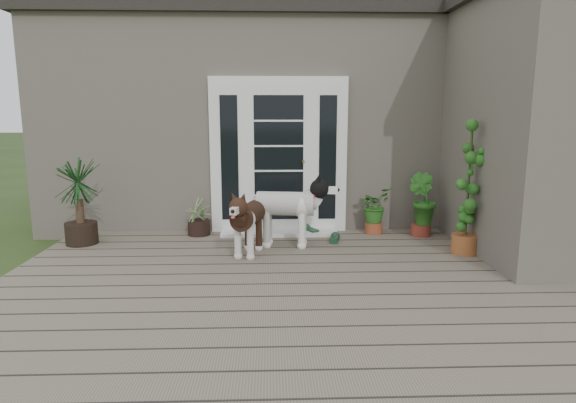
{
  "coord_description": "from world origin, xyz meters",
  "views": [
    {
      "loc": [
        -0.31,
        -4.19,
        1.8
      ],
      "look_at": [
        -0.1,
        1.75,
        0.7
      ],
      "focal_mm": 30.4,
      "sensor_mm": 36.0,
      "label": 1
    }
  ],
  "objects": [
    {
      "name": "house_main",
      "position": [
        0.0,
        4.65,
        1.55
      ],
      "size": [
        7.4,
        4.0,
        3.1
      ],
      "primitive_type": "cube",
      "color": "#665E54",
      "rests_on": "ground"
    },
    {
      "name": "deck",
      "position": [
        0.0,
        0.4,
        0.06
      ],
      "size": [
        6.2,
        4.6,
        0.12
      ],
      "primitive_type": "cube",
      "color": "#6B5B4C",
      "rests_on": "ground"
    },
    {
      "name": "herb_b",
      "position": [
        1.74,
        2.25,
        0.44
      ],
      "size": [
        0.6,
        0.6,
        0.64
      ],
      "primitive_type": "imported",
      "rotation": [
        0.0,
        0.0,
        2.22
      ],
      "color": "#164E17",
      "rests_on": "deck"
    },
    {
      "name": "yucca",
      "position": [
        -2.75,
        1.98,
        0.67
      ],
      "size": [
        0.96,
        0.96,
        1.1
      ],
      "primitive_type": null,
      "rotation": [
        0.0,
        0.0,
        0.31
      ],
      "color": "black",
      "rests_on": "deck"
    },
    {
      "name": "house_wing",
      "position": [
        2.9,
        1.5,
        1.55
      ],
      "size": [
        1.6,
        2.4,
        3.1
      ],
      "primitive_type": "cube",
      "color": "#665E54",
      "rests_on": "ground"
    },
    {
      "name": "door_step",
      "position": [
        -0.2,
        2.4,
        0.14
      ],
      "size": [
        1.6,
        0.4,
        0.05
      ],
      "primitive_type": "cube",
      "color": "white",
      "rests_on": "deck"
    },
    {
      "name": "clog_left",
      "position": [
        0.23,
        2.4,
        0.17
      ],
      "size": [
        0.3,
        0.37,
        0.1
      ],
      "primitive_type": null,
      "rotation": [
        0.0,
        0.0,
        0.49
      ],
      "color": "#15351E",
      "rests_on": "deck"
    },
    {
      "name": "herb_c",
      "position": [
        2.34,
        2.14,
        0.39
      ],
      "size": [
        0.4,
        0.4,
        0.53
      ],
      "primitive_type": "imported",
      "rotation": [
        0.0,
        0.0,
        4.54
      ],
      "color": "#205518",
      "rests_on": "deck"
    },
    {
      "name": "brindle_dog",
      "position": [
        -0.58,
        1.42,
        0.47
      ],
      "size": [
        0.55,
        0.9,
        0.7
      ],
      "primitive_type": null,
      "rotation": [
        0.0,
        0.0,
        2.89
      ],
      "color": "#361E13",
      "rests_on": "deck"
    },
    {
      "name": "clog_right",
      "position": [
        0.52,
        1.97,
        0.17
      ],
      "size": [
        0.21,
        0.33,
        0.09
      ],
      "primitive_type": null,
      "rotation": [
        0.0,
        0.0,
        -0.25
      ],
      "color": "#163721",
      "rests_on": "deck"
    },
    {
      "name": "herb_a",
      "position": [
        1.12,
        2.4,
        0.4
      ],
      "size": [
        0.63,
        0.63,
        0.57
      ],
      "primitive_type": "imported",
      "rotation": [
        0.0,
        0.0,
        0.77
      ],
      "color": "#18551A",
      "rests_on": "deck"
    },
    {
      "name": "sapling",
      "position": [
        2.01,
        1.39,
        0.95
      ],
      "size": [
        0.63,
        0.63,
        1.65
      ],
      "primitive_type": null,
      "rotation": [
        0.0,
        0.0,
        -0.39
      ],
      "color": "#235719",
      "rests_on": "deck"
    },
    {
      "name": "door_unit",
      "position": [
        -0.2,
        2.6,
        1.19
      ],
      "size": [
        1.9,
        0.14,
        2.15
      ],
      "primitive_type": "cube",
      "color": "white",
      "rests_on": "deck"
    },
    {
      "name": "roof_main",
      "position": [
        0.0,
        4.65,
        3.2
      ],
      "size": [
        7.6,
        4.2,
        0.2
      ],
      "primitive_type": "cube",
      "color": "#2D2826",
      "rests_on": "house_main"
    },
    {
      "name": "spider_plant",
      "position": [
        -1.31,
        2.4,
        0.39
      ],
      "size": [
        0.55,
        0.55,
        0.54
      ],
      "primitive_type": null,
      "rotation": [
        0.0,
        0.0,
        0.08
      ],
      "color": "#779058",
      "rests_on": "deck"
    },
    {
      "name": "white_dog",
      "position": [
        -0.13,
        1.78,
        0.52
      ],
      "size": [
        1.0,
        0.53,
        0.8
      ],
      "primitive_type": null,
      "rotation": [
        0.0,
        0.0,
        -1.7
      ],
      "color": "white",
      "rests_on": "deck"
    }
  ]
}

